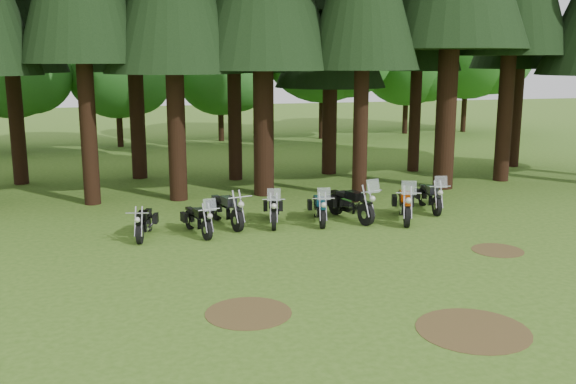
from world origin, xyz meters
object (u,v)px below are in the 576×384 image
motorcycle_6 (405,205)px  motorcycle_7 (430,197)px  motorcycle_2 (226,210)px  motorcycle_5 (351,205)px  motorcycle_4 (319,209)px  motorcycle_1 (198,221)px  motorcycle_0 (144,224)px  motorcycle_3 (273,210)px

motorcycle_6 → motorcycle_7: size_ratio=1.06×
motorcycle_2 → motorcycle_7: bearing=-12.2°
motorcycle_5 → motorcycle_4: bearing=168.2°
motorcycle_1 → motorcycle_4: (3.93, 0.39, 0.02)m
motorcycle_0 → motorcycle_3: (4.02, 0.46, 0.04)m
motorcycle_1 → motorcycle_7: size_ratio=0.90×
motorcycle_0 → motorcycle_3: bearing=20.5°
motorcycle_6 → motorcycle_2: bearing=-168.9°
motorcycle_3 → motorcycle_2: bearing=-175.6°
motorcycle_2 → motorcycle_6: size_ratio=0.98×
motorcycle_1 → motorcycle_6: 6.66m
motorcycle_4 → motorcycle_7: motorcycle_7 is taller
motorcycle_4 → motorcycle_6: bearing=0.7°
motorcycle_6 → motorcycle_7: bearing=56.3°
motorcycle_6 → motorcycle_0: bearing=-161.2°
motorcycle_3 → motorcycle_5: motorcycle_5 is taller
motorcycle_2 → motorcycle_3: size_ratio=1.07×
motorcycle_2 → motorcycle_1: bearing=-153.6°
motorcycle_0 → motorcycle_3: 4.05m
motorcycle_1 → motorcycle_4: bearing=-7.8°
motorcycle_3 → motorcycle_7: size_ratio=0.96×
motorcycle_1 → motorcycle_4: size_ratio=0.95×
motorcycle_0 → motorcycle_6: size_ratio=0.82×
motorcycle_1 → motorcycle_6: bearing=-14.3°
motorcycle_0 → motorcycle_1: motorcycle_1 is taller
motorcycle_3 → motorcycle_6: bearing=3.9°
motorcycle_3 → motorcycle_0: bearing=-160.2°
motorcycle_0 → motorcycle_1: (1.56, -0.14, 0.02)m
motorcycle_3 → motorcycle_7: (5.66, 0.36, 0.02)m
motorcycle_3 → motorcycle_7: bearing=16.9°
motorcycle_5 → motorcycle_7: 3.15m
motorcycle_3 → motorcycle_5: 2.56m
motorcycle_0 → motorcycle_2: bearing=29.1°
motorcycle_2 → motorcycle_5: motorcycle_5 is taller
motorcycle_1 → motorcycle_5: bearing=-8.3°
motorcycle_6 → motorcycle_5: bearing=-178.2°
motorcycle_4 → motorcycle_6: (2.73, -0.49, 0.06)m
motorcycle_0 → motorcycle_4: (5.49, 0.26, 0.04)m
motorcycle_1 → motorcycle_2: motorcycle_1 is taller
motorcycle_3 → motorcycle_6: (4.20, -0.70, 0.06)m
motorcycle_1 → motorcycle_3: motorcycle_3 is taller
motorcycle_6 → motorcycle_1: bearing=-160.5°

